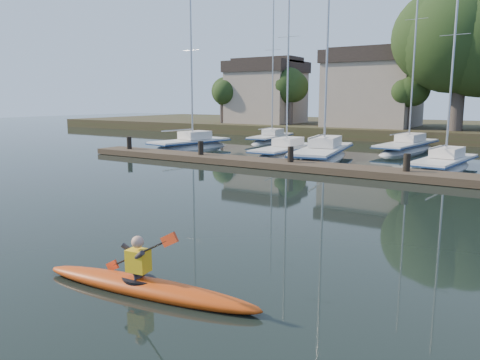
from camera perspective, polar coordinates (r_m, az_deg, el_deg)
The scene contains 10 objects.
ground at distance 12.15m, azimuth -11.05°, elevation -8.14°, with size 160.00×160.00×0.00m, color black.
kayak at distance 9.46m, azimuth -11.53°, elevation -12.25°, with size 4.97×1.27×1.58m.
dock at distance 23.97m, azimuth 12.60°, elevation 1.24°, with size 34.00×2.00×1.80m.
sailboat_0 at distance 35.52m, azimuth -6.03°, elevation 3.53°, with size 3.49×8.18×12.58m.
sailboat_1 at distance 31.23m, azimuth 5.49°, elevation 2.71°, with size 2.10×8.07×13.16m.
sailboat_2 at distance 29.84m, azimuth 10.05°, elevation 2.21°, with size 3.96×10.26×16.58m.
sailboat_3 at distance 27.34m, azimuth 23.54°, elevation 0.89°, with size 2.90×7.68×12.07m.
sailboat_5 at distance 41.15m, azimuth 3.80°, elevation 4.49°, with size 2.86×8.26×13.39m.
sailboat_6 at distance 36.01m, azimuth 19.67°, elevation 3.13°, with size 3.15×10.03×15.69m.
shore at distance 49.02m, azimuth 25.31°, elevation 8.42°, with size 90.00×25.25×12.75m.
Camera 1 is at (8.04, -8.31, 3.73)m, focal length 35.00 mm.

